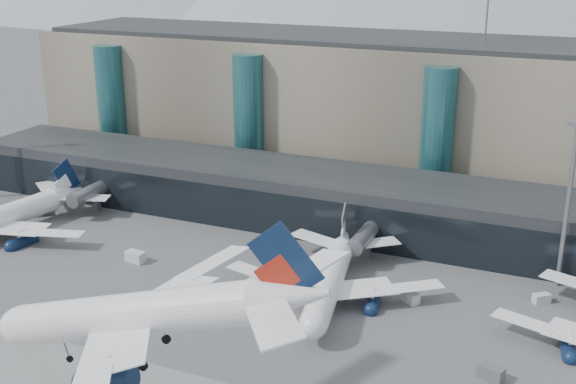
% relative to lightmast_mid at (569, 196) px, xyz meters
% --- Properties ---
extents(concourse, '(170.00, 27.00, 10.00)m').
position_rel_lightmast_mid_xyz_m(concourse, '(-30.02, 9.73, -9.45)').
color(concourse, black).
rests_on(concourse, ground).
extents(terminal_main, '(130.00, 30.00, 31.00)m').
position_rel_lightmast_mid_xyz_m(terminal_main, '(-55.00, 42.00, 1.03)').
color(terminal_main, gray).
rests_on(terminal_main, ground).
extents(teal_towers, '(116.40, 19.40, 46.00)m').
position_rel_lightmast_mid_xyz_m(teal_towers, '(-44.99, 26.01, -0.41)').
color(teal_towers, '#235C63').
rests_on(teal_towers, ground).
extents(lightmast_mid, '(3.00, 1.20, 25.60)m').
position_rel_lightmast_mid_xyz_m(lightmast_mid, '(0.00, 0.00, 0.00)').
color(lightmast_mid, slate).
rests_on(lightmast_mid, ground).
extents(hero_jet, '(36.19, 36.28, 11.77)m').
position_rel_lightmast_mid_xyz_m(hero_jet, '(-32.59, -57.32, 3.42)').
color(hero_jet, white).
rests_on(hero_jet, ground).
extents(jet_parked_left, '(36.13, 36.55, 11.81)m').
position_rel_lightmast_mid_xyz_m(jet_parked_left, '(-92.19, -15.53, -9.95)').
color(jet_parked_left, white).
rests_on(jet_parked_left, ground).
extents(jet_parked_mid, '(33.78, 34.36, 11.08)m').
position_rel_lightmast_mid_xyz_m(jet_parked_mid, '(-30.82, -15.63, -10.23)').
color(jet_parked_mid, white).
rests_on(jet_parked_mid, ground).
extents(veh_a, '(3.34, 2.11, 1.78)m').
position_rel_lightmast_mid_xyz_m(veh_a, '(-64.16, -18.15, -13.53)').
color(veh_a, silver).
rests_on(veh_a, ground).
extents(veh_b, '(2.14, 3.03, 1.61)m').
position_rel_lightmast_mid_xyz_m(veh_b, '(-39.95, -13.96, -13.61)').
color(veh_b, gold).
rests_on(veh_b, ground).
extents(veh_c, '(3.41, 2.49, 1.70)m').
position_rel_lightmast_mid_xyz_m(veh_c, '(-5.58, -29.65, -13.57)').
color(veh_c, '#535359').
rests_on(veh_c, ground).
extents(veh_d, '(2.74, 2.54, 1.40)m').
position_rel_lightmast_mid_xyz_m(veh_d, '(-1.72, -6.90, -13.72)').
color(veh_d, silver).
rests_on(veh_d, ground).
extents(veh_f, '(3.51, 3.69, 1.87)m').
position_rel_lightmast_mid_xyz_m(veh_f, '(-93.93, -7.09, -13.49)').
color(veh_f, '#535359').
rests_on(veh_f, ground).
extents(veh_g, '(3.05, 2.80, 1.55)m').
position_rel_lightmast_mid_xyz_m(veh_g, '(-19.27, -14.18, -13.65)').
color(veh_g, silver).
rests_on(veh_g, ground).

